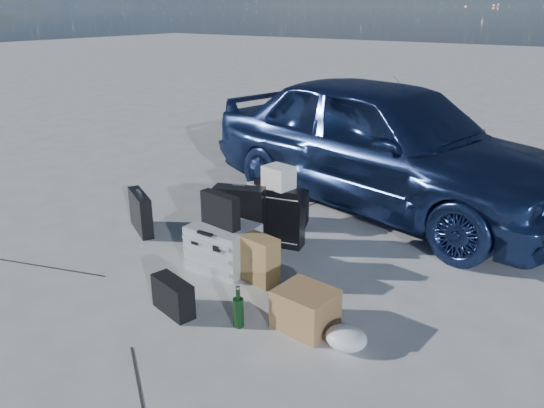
{
  "coord_description": "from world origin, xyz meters",
  "views": [
    {
      "loc": [
        2.59,
        -2.53,
        2.02
      ],
      "look_at": [
        0.21,
        0.85,
        0.48
      ],
      "focal_mm": 35.0,
      "sensor_mm": 36.0,
      "label": 1
    }
  ],
  "objects_px": {
    "green_bottle": "(238,308)",
    "car": "(384,143)",
    "suitcase_right": "(279,217)",
    "duffel_bag": "(273,208)",
    "pelican_case": "(224,246)",
    "suitcase_left": "(240,218)",
    "briefcase": "(141,212)",
    "cardboard_box": "(306,309)"
  },
  "relations": [
    {
      "from": "green_bottle",
      "to": "car",
      "type": "bearing_deg",
      "value": 94.41
    },
    {
      "from": "car",
      "to": "green_bottle",
      "type": "distance_m",
      "value": 2.79
    },
    {
      "from": "car",
      "to": "cardboard_box",
      "type": "relative_size",
      "value": 11.0
    },
    {
      "from": "duffel_bag",
      "to": "green_bottle",
      "type": "height_order",
      "value": "duffel_bag"
    },
    {
      "from": "cardboard_box",
      "to": "suitcase_left",
      "type": "bearing_deg",
      "value": 147.37
    },
    {
      "from": "cardboard_box",
      "to": "green_bottle",
      "type": "xyz_separation_m",
      "value": [
        -0.37,
        -0.25,
        0.01
      ]
    },
    {
      "from": "car",
      "to": "duffel_bag",
      "type": "relative_size",
      "value": 6.0
    },
    {
      "from": "suitcase_right",
      "to": "duffel_bag",
      "type": "distance_m",
      "value": 0.5
    },
    {
      "from": "car",
      "to": "cardboard_box",
      "type": "height_order",
      "value": "car"
    },
    {
      "from": "suitcase_right",
      "to": "green_bottle",
      "type": "relative_size",
      "value": 1.86
    },
    {
      "from": "car",
      "to": "duffel_bag",
      "type": "distance_m",
      "value": 1.39
    },
    {
      "from": "duffel_bag",
      "to": "green_bottle",
      "type": "xyz_separation_m",
      "value": [
        0.85,
        -1.61,
        -0.02
      ]
    },
    {
      "from": "suitcase_left",
      "to": "suitcase_right",
      "type": "height_order",
      "value": "suitcase_left"
    },
    {
      "from": "car",
      "to": "green_bottle",
      "type": "xyz_separation_m",
      "value": [
        0.21,
        -2.73,
        -0.54
      ]
    },
    {
      "from": "cardboard_box",
      "to": "green_bottle",
      "type": "height_order",
      "value": "green_bottle"
    },
    {
      "from": "car",
      "to": "suitcase_left",
      "type": "height_order",
      "value": "car"
    },
    {
      "from": "briefcase",
      "to": "car",
      "type": "bearing_deg",
      "value": 80.09
    },
    {
      "from": "briefcase",
      "to": "cardboard_box",
      "type": "relative_size",
      "value": 1.33
    },
    {
      "from": "duffel_bag",
      "to": "cardboard_box",
      "type": "distance_m",
      "value": 1.82
    },
    {
      "from": "pelican_case",
      "to": "green_bottle",
      "type": "relative_size",
      "value": 1.76
    },
    {
      "from": "pelican_case",
      "to": "duffel_bag",
      "type": "relative_size",
      "value": 0.75
    },
    {
      "from": "suitcase_left",
      "to": "cardboard_box",
      "type": "bearing_deg",
      "value": -54.09
    },
    {
      "from": "pelican_case",
      "to": "suitcase_left",
      "type": "distance_m",
      "value": 0.38
    },
    {
      "from": "briefcase",
      "to": "suitcase_right",
      "type": "height_order",
      "value": "suitcase_right"
    },
    {
      "from": "pelican_case",
      "to": "suitcase_right",
      "type": "relative_size",
      "value": 0.94
    },
    {
      "from": "suitcase_right",
      "to": "cardboard_box",
      "type": "bearing_deg",
      "value": -61.57
    },
    {
      "from": "car",
      "to": "briefcase",
      "type": "xyz_separation_m",
      "value": [
        -1.56,
        -1.99,
        -0.5
      ]
    },
    {
      "from": "car",
      "to": "suitcase_left",
      "type": "xyz_separation_m",
      "value": [
        -0.54,
        -1.76,
        -0.4
      ]
    },
    {
      "from": "duffel_bag",
      "to": "green_bottle",
      "type": "bearing_deg",
      "value": -84.05
    },
    {
      "from": "car",
      "to": "green_bottle",
      "type": "bearing_deg",
      "value": -163.48
    },
    {
      "from": "suitcase_left",
      "to": "green_bottle",
      "type": "distance_m",
      "value": 1.24
    },
    {
      "from": "pelican_case",
      "to": "cardboard_box",
      "type": "relative_size",
      "value": 1.37
    },
    {
      "from": "suitcase_left",
      "to": "suitcase_right",
      "type": "relative_size",
      "value": 1.07
    },
    {
      "from": "pelican_case",
      "to": "suitcase_right",
      "type": "bearing_deg",
      "value": 76.58
    },
    {
      "from": "briefcase",
      "to": "cardboard_box",
      "type": "height_order",
      "value": "briefcase"
    },
    {
      "from": "green_bottle",
      "to": "cardboard_box",
      "type": "bearing_deg",
      "value": 34.36
    },
    {
      "from": "suitcase_right",
      "to": "duffel_bag",
      "type": "height_order",
      "value": "suitcase_right"
    },
    {
      "from": "pelican_case",
      "to": "green_bottle",
      "type": "xyz_separation_m",
      "value": [
        0.65,
        -0.62,
        -0.04
      ]
    },
    {
      "from": "suitcase_left",
      "to": "cardboard_box",
      "type": "height_order",
      "value": "suitcase_left"
    },
    {
      "from": "suitcase_right",
      "to": "green_bottle",
      "type": "height_order",
      "value": "suitcase_right"
    },
    {
      "from": "pelican_case",
      "to": "suitcase_right",
      "type": "distance_m",
      "value": 0.63
    },
    {
      "from": "car",
      "to": "cardboard_box",
      "type": "xyz_separation_m",
      "value": [
        0.58,
        -2.47,
        -0.55
      ]
    }
  ]
}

